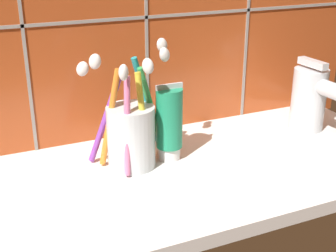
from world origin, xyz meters
The scene contains 4 objects.
sink_counter centered at (0.00, 0.00, 1.00)cm, with size 77.77×32.40×2.00cm, color white.
toothbrush_cup centered at (-5.24, 4.25, 7.61)cm, with size 14.55×9.30×18.54cm.
toothpaste_tube centered at (0.85, 4.16, 7.91)cm, with size 4.23×4.03×12.05cm.
sink_faucet centered at (28.25, 4.44, 8.07)cm, with size 5.98×12.60×12.55cm.
Camera 1 is at (-26.19, -55.52, 34.11)cm, focal length 50.00 mm.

